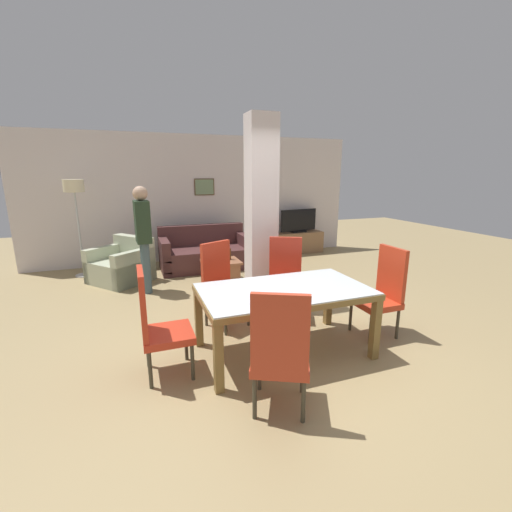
{
  "coord_description": "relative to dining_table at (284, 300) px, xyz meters",
  "views": [
    {
      "loc": [
        -1.45,
        -3.08,
        1.9
      ],
      "look_at": [
        0.0,
        0.86,
        0.88
      ],
      "focal_mm": 24.0,
      "sensor_mm": 36.0,
      "label": 1
    }
  ],
  "objects": [
    {
      "name": "ground_plane",
      "position": [
        0.0,
        0.0,
        -0.59
      ],
      "size": [
        18.0,
        18.0,
        0.0
      ],
      "primitive_type": "plane",
      "color": "#998357"
    },
    {
      "name": "back_wall",
      "position": [
        0.0,
        4.52,
        0.76
      ],
      "size": [
        7.2,
        0.09,
        2.7
      ],
      "color": "silver",
      "rests_on": "ground_plane"
    },
    {
      "name": "divider_pillar",
      "position": [
        0.34,
        1.57,
        0.76
      ],
      "size": [
        0.41,
        0.35,
        2.7
      ],
      "color": "silver",
      "rests_on": "ground_plane"
    },
    {
      "name": "dining_table",
      "position": [
        0.0,
        0.0,
        0.0
      ],
      "size": [
        1.76,
        1.01,
        0.73
      ],
      "color": "brown",
      "rests_on": "ground_plane"
    },
    {
      "name": "dining_chair_far_left",
      "position": [
        -0.44,
        0.92,
        -0.05
      ],
      "size": [
        0.61,
        0.61,
        1.06
      ],
      "rotation": [
        0.0,
        0.0,
        -2.7
      ],
      "color": "red",
      "rests_on": "ground_plane"
    },
    {
      "name": "dining_chair_near_left",
      "position": [
        -0.44,
        -0.88,
        -0.05
      ],
      "size": [
        0.62,
        0.62,
        1.06
      ],
      "rotation": [
        0.0,
        0.0,
        -0.46
      ],
      "color": "#BF3B23",
      "rests_on": "ground_plane"
    },
    {
      "name": "dining_chair_head_left",
      "position": [
        -1.3,
        0.0,
        -0.05
      ],
      "size": [
        0.46,
        0.46,
        1.06
      ],
      "rotation": [
        0.0,
        0.0,
        -1.57
      ],
      "color": "red",
      "rests_on": "ground_plane"
    },
    {
      "name": "dining_chair_far_right",
      "position": [
        0.44,
        0.92,
        -0.05
      ],
      "size": [
        0.61,
        0.61,
        1.06
      ],
      "rotation": [
        0.0,
        0.0,
        2.7
      ],
      "color": "red",
      "rests_on": "ground_plane"
    },
    {
      "name": "dining_chair_head_right",
      "position": [
        1.28,
        0.0,
        -0.05
      ],
      "size": [
        0.46,
        0.46,
        1.06
      ],
      "rotation": [
        0.0,
        0.0,
        1.57
      ],
      "color": "red",
      "rests_on": "ground_plane"
    },
    {
      "name": "sofa",
      "position": [
        -0.08,
        3.67,
        -0.3
      ],
      "size": [
        1.78,
        0.92,
        0.84
      ],
      "rotation": [
        0.0,
        0.0,
        3.14
      ],
      "color": "#4E2B2A",
      "rests_on": "ground_plane"
    },
    {
      "name": "armchair",
      "position": [
        -1.67,
        3.28,
        -0.32
      ],
      "size": [
        1.22,
        1.23,
        0.78
      ],
      "rotation": [
        0.0,
        0.0,
        2.26
      ],
      "color": "#B4BB9D",
      "rests_on": "ground_plane"
    },
    {
      "name": "coffee_table",
      "position": [
        -0.02,
        2.62,
        -0.39
      ],
      "size": [
        0.65,
        0.55,
        0.39
      ],
      "color": "#90593A",
      "rests_on": "ground_plane"
    },
    {
      "name": "bottle",
      "position": [
        0.15,
        2.67,
        -0.09
      ],
      "size": [
        0.07,
        0.07,
        0.29
      ],
      "color": "#4C2D14",
      "rests_on": "coffee_table"
    },
    {
      "name": "tv_stand",
      "position": [
        2.33,
        4.24,
        -0.34
      ],
      "size": [
        1.2,
        0.4,
        0.51
      ],
      "color": "#886141",
      "rests_on": "ground_plane"
    },
    {
      "name": "tv_screen",
      "position": [
        2.33,
        4.24,
        0.18
      ],
      "size": [
        0.98,
        0.26,
        0.55
      ],
      "rotation": [
        0.0,
        0.0,
        3.3
      ],
      "color": "black",
      "rests_on": "tv_stand"
    },
    {
      "name": "floor_lamp",
      "position": [
        -2.37,
        3.89,
        0.92
      ],
      "size": [
        0.35,
        0.35,
        1.79
      ],
      "color": "#B7B7BC",
      "rests_on": "ground_plane"
    },
    {
      "name": "standing_person",
      "position": [
        -1.29,
        2.55,
        0.39
      ],
      "size": [
        0.24,
        0.39,
        1.71
      ],
      "rotation": [
        0.0,
        0.0,
        -1.51
      ],
      "color": "#41565C",
      "rests_on": "ground_plane"
    }
  ]
}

